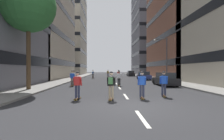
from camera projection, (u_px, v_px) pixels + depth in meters
ground_plane at (113, 78)px, 33.33m from camera, size 150.79×150.79×0.00m
sidewalk_left at (76, 77)px, 36.16m from camera, size 3.07×69.11×0.14m
sidewalk_right at (148, 77)px, 36.79m from camera, size 3.07×69.11×0.14m
lane_markings at (113, 78)px, 33.70m from camera, size 0.16×57.20×0.01m
building_left_mid at (33, 14)px, 32.87m from camera, size 13.22×19.87×26.36m
building_left_far at (67, 33)px, 60.71m from camera, size 13.22×18.06×31.20m
building_right_mid at (189, 17)px, 34.11m from camera, size 13.22×20.34×26.08m
building_right_far at (152, 25)px, 61.94m from camera, size 13.22×17.16×37.90m
parked_car_near at (144, 76)px, 29.11m from camera, size 1.82×4.40×1.52m
parked_car_mid at (131, 74)px, 44.33m from camera, size 1.82×4.40×1.52m
parked_car_far at (165, 80)px, 18.62m from camera, size 1.82×4.40×1.52m
street_tree_near at (28, 5)px, 14.11m from camera, size 4.74×4.74×9.78m
streetlamp_right at (164, 55)px, 24.47m from camera, size 2.13×0.30×6.50m
skater_0 at (77, 84)px, 10.04m from camera, size 0.56×0.92×1.78m
skater_1 at (142, 83)px, 10.35m from camera, size 0.55×0.92×1.78m
skater_2 at (140, 75)px, 24.17m from camera, size 0.56×0.92×1.78m
skater_3 at (74, 76)px, 20.43m from camera, size 0.55×0.92×1.78m
skater_4 at (118, 74)px, 31.30m from camera, size 0.56×0.92×1.78m
skater_5 at (111, 84)px, 9.85m from camera, size 0.57×0.92×1.78m
skater_6 at (119, 77)px, 18.15m from camera, size 0.56×0.92×1.78m
skater_7 at (72, 77)px, 17.97m from camera, size 0.56×0.92×1.78m
skater_8 at (108, 73)px, 41.03m from camera, size 0.54×0.91×1.78m
skater_9 at (164, 82)px, 11.09m from camera, size 0.56×0.92×1.78m
skater_10 at (93, 73)px, 33.72m from camera, size 0.56×0.92×1.78m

